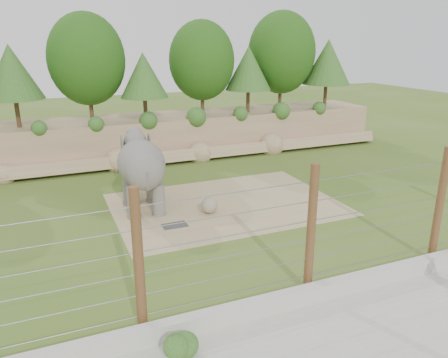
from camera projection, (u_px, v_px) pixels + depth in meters
name	position (u px, v px, depth m)	size (l,w,h in m)	color
ground	(244.00, 232.00, 17.13)	(90.00, 90.00, 0.00)	#41661C
back_embankment	(167.00, 93.00, 27.23)	(30.00, 5.52, 8.77)	#917859
dirt_patch	(226.00, 204.00, 19.94)	(10.00, 7.00, 0.02)	tan
drain_grate	(175.00, 225.00, 17.68)	(1.00, 0.60, 0.03)	#262628
elephant	(142.00, 174.00, 18.91)	(1.73, 4.04, 3.27)	slate
stone_ball	(209.00, 205.00, 18.85)	(0.71, 0.71, 0.71)	gray
retaining_wall	(317.00, 292.00, 12.67)	(26.00, 0.35, 0.50)	#B5B1A6
walkway	(362.00, 341.00, 10.99)	(26.00, 4.00, 0.01)	#B5B1A6
barrier_fence	(311.00, 230.00, 12.56)	(20.26, 0.26, 4.00)	#51311B
walkway_shrub	(181.00, 344.00, 10.33)	(0.73, 0.73, 0.73)	#245A20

